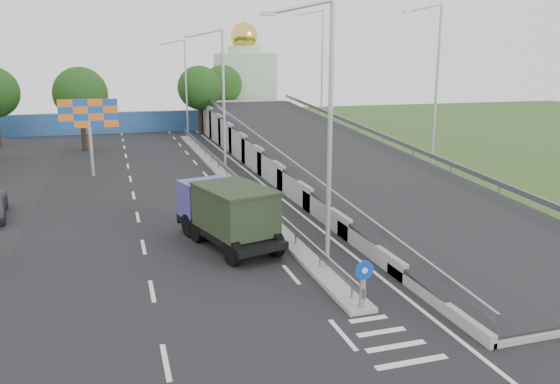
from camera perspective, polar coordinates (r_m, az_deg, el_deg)
name	(u,v)px	position (r m, az deg, el deg)	size (l,w,h in m)	color
ground	(394,346)	(16.95, 11.82, -15.44)	(160.00, 160.00, 0.00)	#2D4C1E
road_surface	(193,196)	(34.14, -9.12, -0.37)	(26.00, 90.00, 0.04)	black
median	(227,178)	(38.45, -5.55, 1.47)	(1.00, 44.00, 0.20)	gray
overpass_ramp	(327,150)	(40.29, 4.92, 4.43)	(10.00, 50.00, 3.50)	gray
median_guardrail	(227,169)	(38.32, -5.57, 2.41)	(0.09, 44.00, 0.71)	gray
sign_bollard	(363,284)	(18.22, 8.66, -9.53)	(0.64, 0.23, 1.67)	black
lamp_post_near	(325,125)	(20.45, 4.76, 7.00)	(2.74, 0.18, 10.08)	#B2B5B7
lamp_post_mid	(221,94)	(39.65, -6.18, 10.15)	(2.74, 0.18, 10.08)	#B2B5B7
lamp_post_far	(184,83)	(59.38, -9.98, 11.15)	(2.74, 0.18, 10.08)	#B2B5B7
blue_wall	(143,122)	(65.32, -14.10, 7.10)	(30.00, 0.50, 2.40)	#284C93
church	(245,82)	(74.97, -3.72, 11.41)	(7.00, 7.00, 13.80)	#B2CCAD
billboard	(89,118)	(41.07, -19.35, 7.32)	(4.00, 0.24, 5.50)	#B2B5B7
tree_left_mid	(80,94)	(53.00, -20.13, 9.59)	(4.80, 4.80, 7.60)	black
tree_median_far	(199,88)	(61.66, -8.42, 10.71)	(4.80, 4.80, 7.60)	black
tree_ramp_far	(223,85)	(69.24, -6.01, 11.08)	(4.80, 4.80, 7.60)	black
dump_truck	(227,211)	(24.57, -5.60, -1.98)	(3.93, 6.82, 2.84)	black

